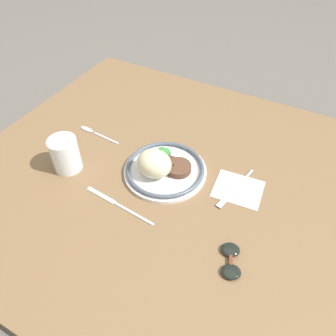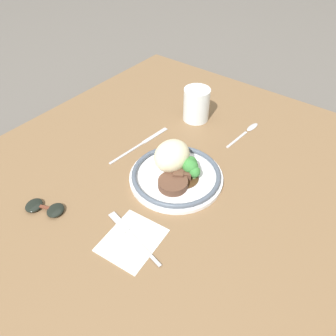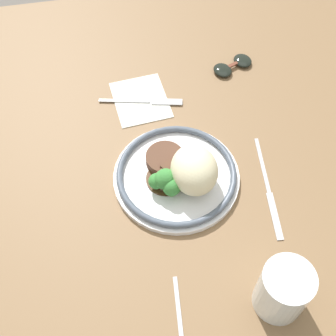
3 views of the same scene
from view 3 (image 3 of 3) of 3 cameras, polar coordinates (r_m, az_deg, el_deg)
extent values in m
plane|color=#5B5651|center=(0.91, 1.44, -2.06)|extent=(8.00, 8.00, 0.00)
cube|color=brown|center=(0.89, 1.47, -1.46)|extent=(1.13, 1.01, 0.04)
cube|color=silver|center=(0.99, -3.36, 8.29)|extent=(0.14, 0.12, 0.00)
cylinder|color=white|center=(0.87, 1.03, -1.12)|extent=(0.23, 0.23, 0.01)
torus|color=#4C5666|center=(0.86, 1.04, -0.72)|extent=(0.22, 0.22, 0.01)
ellipsoid|color=beige|center=(0.83, 3.22, -0.25)|extent=(0.10, 0.08, 0.08)
cylinder|color=brown|center=(0.87, -0.37, 1.11)|extent=(0.07, 0.07, 0.02)
cylinder|color=#472D19|center=(0.86, -0.25, -1.31)|extent=(0.07, 0.07, 0.00)
cube|color=brown|center=(0.85, 0.26, -0.42)|extent=(0.03, 0.03, 0.03)
cube|color=brown|center=(0.84, 0.02, -1.60)|extent=(0.03, 0.03, 0.03)
cube|color=brown|center=(0.84, -0.35, -1.90)|extent=(0.02, 0.02, 0.02)
cube|color=brown|center=(0.85, 0.84, -0.71)|extent=(0.03, 0.03, 0.02)
cube|color=brown|center=(0.85, -0.53, -1.18)|extent=(0.03, 0.03, 0.02)
cylinder|color=#669E51|center=(0.84, 0.44, -2.99)|extent=(0.01, 0.01, 0.01)
sphere|color=#387F38|center=(0.82, 0.45, -2.30)|extent=(0.03, 0.03, 0.03)
cylinder|color=#669E51|center=(0.84, -1.41, -2.23)|extent=(0.01, 0.01, 0.01)
sphere|color=#387F38|center=(0.83, -1.43, -1.62)|extent=(0.03, 0.03, 0.03)
cylinder|color=#669E51|center=(0.84, -0.52, -2.19)|extent=(0.01, 0.01, 0.02)
sphere|color=#387F38|center=(0.82, -0.53, -1.41)|extent=(0.04, 0.04, 0.04)
cylinder|color=#669E51|center=(0.84, -0.27, -2.16)|extent=(0.01, 0.01, 0.02)
sphere|color=#387F38|center=(0.82, -0.28, -1.34)|extent=(0.04, 0.04, 0.04)
cylinder|color=yellow|center=(0.76, 13.59, -14.69)|extent=(0.07, 0.07, 0.07)
cylinder|color=white|center=(0.75, 13.85, -14.26)|extent=(0.08, 0.08, 0.10)
cube|color=#B7B7BC|center=(0.99, -5.33, 8.15)|extent=(0.03, 0.11, 0.00)
cube|color=#B7B7BC|center=(0.98, -0.12, 8.07)|extent=(0.03, 0.07, 0.00)
cube|color=#B7B7BC|center=(0.91, 11.46, 0.27)|extent=(0.13, 0.02, 0.00)
cube|color=#B7B7BC|center=(0.85, 12.88, -5.70)|extent=(0.10, 0.02, 0.00)
cube|color=#B7B7BC|center=(0.77, 1.25, -16.57)|extent=(0.10, 0.02, 0.00)
ellipsoid|color=black|center=(1.05, 6.68, 11.76)|extent=(0.05, 0.05, 0.01)
ellipsoid|color=black|center=(1.08, 9.09, 12.80)|extent=(0.05, 0.05, 0.01)
cube|color=brown|center=(1.06, 7.91, 12.37)|extent=(0.02, 0.03, 0.00)
camera|label=1|loc=(1.02, 43.60, 42.72)|focal=35.00mm
camera|label=2|loc=(0.98, -33.35, 40.72)|focal=35.00mm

